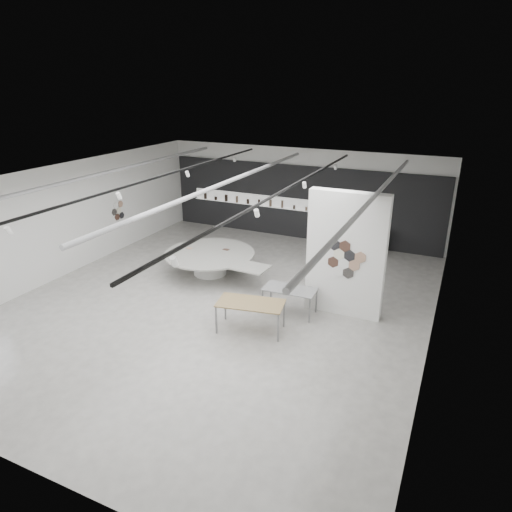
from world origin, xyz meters
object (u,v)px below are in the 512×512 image
at_px(sample_table_wood, 251,305).
at_px(sample_table_stone, 290,291).
at_px(display_island, 211,260).
at_px(kitchen_counter, 365,238).
at_px(partition_column, 346,255).

relative_size(sample_table_wood, sample_table_stone, 1.25).
bearing_deg(sample_table_stone, sample_table_wood, -113.62).
relative_size(display_island, kitchen_counter, 2.35).
height_order(partition_column, display_island, partition_column).
bearing_deg(sample_table_wood, kitchen_counter, 79.46).
relative_size(display_island, sample_table_wood, 2.15).
distance_m(display_island, sample_table_stone, 3.82).
bearing_deg(sample_table_stone, kitchen_counter, 82.55).
xyz_separation_m(partition_column, display_island, (-4.88, 0.84, -1.28)).
xyz_separation_m(display_island, sample_table_wood, (2.90, -2.89, 0.25)).
height_order(partition_column, sample_table_stone, partition_column).
bearing_deg(sample_table_wood, display_island, 135.08).
distance_m(sample_table_stone, kitchen_counter, 6.26).
distance_m(partition_column, sample_table_wood, 3.03).
distance_m(sample_table_wood, kitchen_counter, 7.71).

